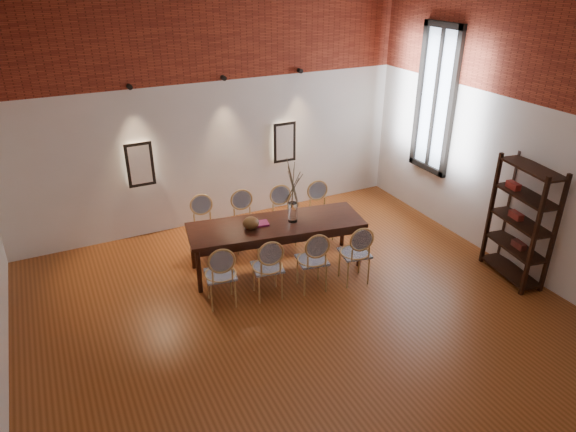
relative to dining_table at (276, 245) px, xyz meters
name	(u,v)px	position (x,y,z in m)	size (l,w,h in m)	color
floor	(310,328)	(-0.24, -1.53, -0.39)	(7.00, 7.00, 0.02)	brown
wall_back	(211,111)	(-0.24, 2.02, 1.62)	(7.00, 0.10, 4.00)	silver
wall_right	(536,141)	(3.31, -1.53, 1.62)	(0.10, 7.00, 4.00)	silver
brick_band_back	(208,33)	(-0.24, 1.95, 2.88)	(7.00, 0.02, 1.50)	maroon
brick_band_right	(553,48)	(3.24, -1.53, 2.88)	(0.02, 7.00, 1.50)	maroon
niche_left	(140,164)	(-1.54, 1.92, 0.93)	(0.36, 0.06, 0.66)	#FFEAC6
niche_right	(284,142)	(1.06, 1.92, 0.93)	(0.36, 0.06, 0.66)	#FFEAC6
spot_fixture_left	(130,87)	(-1.54, 1.89, 2.17)	(0.08, 0.08, 0.10)	black
spot_fixture_mid	(224,78)	(-0.04, 1.89, 2.17)	(0.08, 0.08, 0.10)	black
spot_fixture_right	(300,71)	(1.36, 1.89, 2.17)	(0.08, 0.08, 0.10)	black
window_glass	(436,100)	(3.22, 0.47, 1.77)	(0.02, 0.78, 2.38)	silver
window_frame	(435,100)	(3.20, 0.47, 1.77)	(0.08, 0.90, 2.50)	black
window_mullion	(435,100)	(3.20, 0.47, 1.77)	(0.06, 0.06, 2.40)	black
dining_table	(276,245)	(0.00, 0.00, 0.00)	(2.61, 0.84, 0.75)	#34160D
chair_near_a	(220,274)	(-1.08, -0.53, 0.09)	(0.44, 0.44, 0.94)	tan
chair_near_b	(267,267)	(-0.44, -0.64, 0.09)	(0.44, 0.44, 0.94)	tan
chair_near_c	(312,260)	(0.21, -0.74, 0.09)	(0.44, 0.44, 0.94)	tan
chair_near_d	(355,253)	(0.85, -0.85, 0.09)	(0.44, 0.44, 0.94)	tan
chair_far_a	(205,228)	(-0.85, 0.85, 0.09)	(0.44, 0.44, 0.94)	tan
chair_far_b	(245,223)	(-0.21, 0.74, 0.09)	(0.44, 0.44, 0.94)	tan
chair_far_c	(284,217)	(0.44, 0.64, 0.09)	(0.44, 0.44, 0.94)	tan
chair_far_d	(321,212)	(1.08, 0.53, 0.09)	(0.44, 0.44, 0.94)	tan
vase	(293,212)	(0.26, -0.04, 0.53)	(0.14, 0.14, 0.30)	silver
dried_branches	(293,184)	(0.26, -0.04, 0.98)	(0.50, 0.50, 0.70)	#4D452D
bowl	(251,223)	(-0.40, 0.01, 0.46)	(0.24, 0.24, 0.18)	#563819
book	(260,224)	(-0.24, 0.07, 0.39)	(0.26, 0.18, 0.03)	#8A1F54
shelving_rack	(521,222)	(3.04, -1.78, 0.53)	(0.38, 1.00, 1.80)	black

